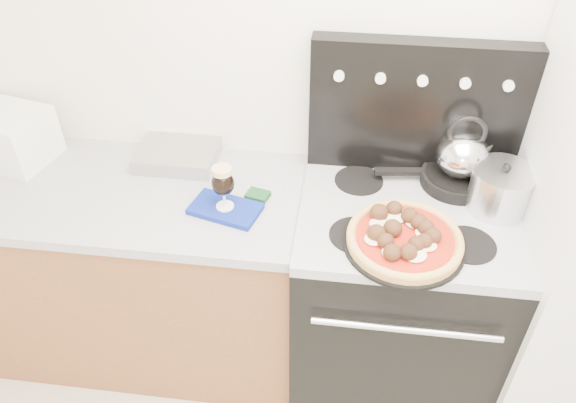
% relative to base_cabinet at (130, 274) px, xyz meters
% --- Properties ---
extents(room_shell, '(3.52, 3.01, 2.52)m').
position_rel_base_cabinet_xyz_m(room_shell, '(1.02, -0.91, 0.82)').
color(room_shell, beige).
rests_on(room_shell, ground).
extents(base_cabinet, '(1.45, 0.60, 0.86)m').
position_rel_base_cabinet_xyz_m(base_cabinet, '(0.00, 0.00, 0.00)').
color(base_cabinet, brown).
rests_on(base_cabinet, ground).
extents(countertop, '(1.48, 0.63, 0.04)m').
position_rel_base_cabinet_xyz_m(countertop, '(0.00, 0.00, 0.45)').
color(countertop, '#AAA9B0').
rests_on(countertop, base_cabinet).
extents(stove_body, '(0.76, 0.65, 0.88)m').
position_rel_base_cabinet_xyz_m(stove_body, '(1.10, -0.02, 0.01)').
color(stove_body, black).
rests_on(stove_body, ground).
extents(cooktop, '(0.76, 0.65, 0.04)m').
position_rel_base_cabinet_xyz_m(cooktop, '(1.10, -0.02, 0.47)').
color(cooktop, '#ADADB2').
rests_on(cooktop, stove_body).
extents(backguard, '(0.76, 0.08, 0.50)m').
position_rel_base_cabinet_xyz_m(backguard, '(1.10, 0.25, 0.74)').
color(backguard, black).
rests_on(backguard, cooktop).
extents(toaster_oven, '(0.37, 0.31, 0.20)m').
position_rel_base_cabinet_xyz_m(toaster_oven, '(-0.44, 0.14, 0.57)').
color(toaster_oven, white).
rests_on(toaster_oven, countertop).
extents(foil_sheet, '(0.30, 0.22, 0.06)m').
position_rel_base_cabinet_xyz_m(foil_sheet, '(0.22, 0.19, 0.50)').
color(foil_sheet, silver).
rests_on(foil_sheet, countertop).
extents(oven_mitt, '(0.27, 0.20, 0.02)m').
position_rel_base_cabinet_xyz_m(oven_mitt, '(0.46, -0.08, 0.48)').
color(oven_mitt, navy).
rests_on(oven_mitt, countertop).
extents(beer_glass, '(0.08, 0.08, 0.17)m').
position_rel_base_cabinet_xyz_m(beer_glass, '(0.46, -0.08, 0.58)').
color(beer_glass, black).
rests_on(beer_glass, oven_mitt).
extents(pizza_pan, '(0.47, 0.47, 0.01)m').
position_rel_base_cabinet_xyz_m(pizza_pan, '(1.08, -0.20, 0.50)').
color(pizza_pan, black).
rests_on(pizza_pan, cooktop).
extents(pizza, '(0.47, 0.47, 0.05)m').
position_rel_base_cabinet_xyz_m(pizza, '(1.08, -0.20, 0.53)').
color(pizza, '#E2A44E').
rests_on(pizza, pizza_pan).
extents(skillet, '(0.29, 0.29, 0.05)m').
position_rel_base_cabinet_xyz_m(skillet, '(1.28, 0.15, 0.51)').
color(skillet, black).
rests_on(skillet, cooktop).
extents(tea_kettle, '(0.19, 0.19, 0.20)m').
position_rel_base_cabinet_xyz_m(tea_kettle, '(1.28, 0.15, 0.64)').
color(tea_kettle, silver).
rests_on(tea_kettle, skillet).
extents(stock_pot, '(0.21, 0.21, 0.15)m').
position_rel_base_cabinet_xyz_m(stock_pot, '(1.40, 0.03, 0.56)').
color(stock_pot, silver).
rests_on(stock_pot, cooktop).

